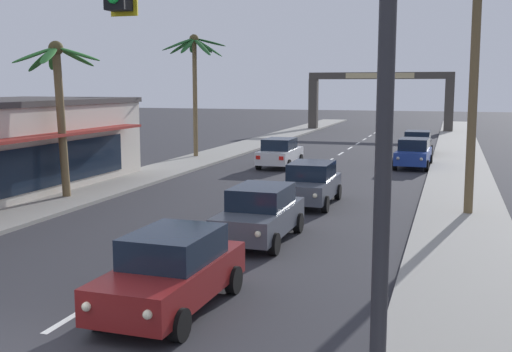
{
  "coord_description": "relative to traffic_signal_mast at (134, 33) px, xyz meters",
  "views": [
    {
      "loc": [
        7.3,
        -8.43,
        4.72
      ],
      "look_at": [
        2.12,
        8.0,
        2.2
      ],
      "focal_mm": 43.61,
      "sensor_mm": 36.0,
      "label": 1
    }
  ],
  "objects": [
    {
      "name": "sidewalk_right",
      "position": [
        4.81,
        20.46,
        -5.38
      ],
      "size": [
        3.2,
        110.0,
        0.14
      ],
      "primitive_type": "cube",
      "color": "gray",
      "rests_on": "ground"
    },
    {
      "name": "sidewalk_left",
      "position": [
        -10.79,
        20.46,
        -5.38
      ],
      "size": [
        3.2,
        110.0,
        0.14
      ],
      "primitive_type": "cube",
      "color": "gray",
      "rests_on": "ground"
    },
    {
      "name": "palm_left_second",
      "position": [
        -11.08,
        14.0,
        -0.75
      ],
      "size": [
        3.61,
        3.57,
        6.51
      ],
      "color": "brown",
      "rests_on": "ground"
    },
    {
      "name": "palm_right_second",
      "position": [
        4.97,
        15.47,
        1.5
      ],
      "size": [
        3.27,
        3.16,
        9.49
      ],
      "color": "brown",
      "rests_on": "ground"
    },
    {
      "name": "sedan_third_in_queue",
      "position": [
        -1.15,
        9.78,
        -4.6
      ],
      "size": [
        1.96,
        4.46,
        1.68
      ],
      "color": "#4C515B",
      "rests_on": "ground"
    },
    {
      "name": "sedan_parked_nearest_kerb",
      "position": [
        2.27,
        28.75,
        -4.6
      ],
      "size": [
        2.07,
        4.5,
        1.68
      ],
      "color": "navy",
      "rests_on": "ground"
    },
    {
      "name": "lane_markings",
      "position": [
        -2.55,
        19.79,
        -5.45
      ],
      "size": [
        4.28,
        86.63,
        0.01
      ],
      "color": "silver",
      "rests_on": "ground"
    },
    {
      "name": "sedan_parked_mid_kerb",
      "position": [
        2.15,
        34.98,
        -4.6
      ],
      "size": [
        1.95,
        4.45,
        1.68
      ],
      "color": "black",
      "rests_on": "ground"
    },
    {
      "name": "sedan_lead_at_stop_bar",
      "position": [
        -1.19,
        3.56,
        -4.6
      ],
      "size": [
        2.02,
        4.48,
        1.68
      ],
      "color": "maroon",
      "rests_on": "ground"
    },
    {
      "name": "traffic_signal_mast",
      "position": [
        0.0,
        0.0,
        0.0
      ],
      "size": [
        11.33,
        0.41,
        7.62
      ],
      "color": "#2D2D33",
      "rests_on": "ground"
    },
    {
      "name": "sedan_oncoming_far",
      "position": [
        -5.14,
        26.6,
        -4.6
      ],
      "size": [
        1.96,
        4.45,
        1.68
      ],
      "color": "silver",
      "rests_on": "ground"
    },
    {
      "name": "sedan_fifth_in_queue",
      "position": [
        -0.95,
        15.99,
        -4.6
      ],
      "size": [
        1.98,
        4.46,
        1.68
      ],
      "color": "#4C515B",
      "rests_on": "ground"
    },
    {
      "name": "palm_left_third",
      "position": [
        -11.61,
        29.37,
        0.74
      ],
      "size": [
        3.9,
        4.08,
        7.94
      ],
      "color": "brown",
      "rests_on": "ground"
    },
    {
      "name": "town_gateway_arch",
      "position": [
        -2.99,
        57.62,
        -1.48
      ],
      "size": [
        14.8,
        0.9,
        6.05
      ],
      "color": "#423D38",
      "rests_on": "ground"
    }
  ]
}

